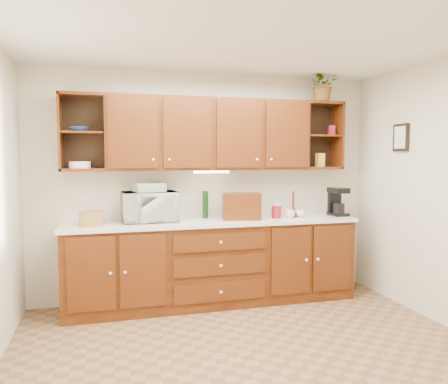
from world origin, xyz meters
TOP-DOWN VIEW (x-y plane):
  - floor at (0.00, 0.00)m, footprint 4.00×4.00m
  - ceiling at (0.00, 0.00)m, footprint 4.00×4.00m
  - back_wall at (0.00, 1.75)m, footprint 4.00×0.00m
  - base_cabinets at (0.00, 1.45)m, footprint 3.20×0.60m
  - countertop at (0.00, 1.44)m, footprint 3.24×0.64m
  - upper_cabinets at (0.01, 1.59)m, footprint 3.20×0.33m
  - undercabinet_light at (0.00, 1.53)m, footprint 0.40×0.05m
  - framed_picture at (1.98, 0.90)m, footprint 0.03×0.24m
  - wicker_basket at (-1.29, 1.38)m, footprint 0.32×0.32m
  - microwave at (-0.69, 1.52)m, footprint 0.60×0.42m
  - towel_stack at (-0.69, 1.52)m, footprint 0.35×0.29m
  - wine_bottle at (-0.05, 1.61)m, footprint 0.07×0.07m
  - woven_tray at (-0.65, 1.69)m, footprint 0.32×0.14m
  - bread_box at (0.32, 1.42)m, footprint 0.47×0.35m
  - mug_tree at (0.96, 1.45)m, footprint 0.28×0.27m
  - canister_red at (0.73, 1.41)m, footprint 0.13×0.13m
  - canister_white at (0.78, 1.50)m, footprint 0.09×0.09m
  - canister_yellow at (1.04, 1.48)m, footprint 0.12×0.12m
  - coffee_maker at (1.52, 1.42)m, footprint 0.19×0.24m
  - bowl_stack at (-1.39, 1.55)m, footprint 0.24×0.24m
  - plate_stack at (-1.40, 1.57)m, footprint 0.29×0.29m
  - pantry_box_yellow at (1.35, 1.55)m, footprint 0.10×0.08m
  - pantry_box_red at (1.50, 1.56)m, footprint 0.09×0.08m
  - potted_plant at (1.36, 1.53)m, footprint 0.39×0.35m

SIDE VIEW (x-z plane):
  - floor at x=0.00m, z-range 0.00..0.00m
  - base_cabinets at x=0.00m, z-range 0.00..0.90m
  - countertop at x=0.00m, z-range 0.90..0.94m
  - woven_tray at x=-0.65m, z-range 0.80..1.10m
  - mug_tree at x=0.96m, z-range 0.84..1.14m
  - canister_yellow at x=1.04m, z-range 0.94..1.05m
  - canister_red at x=0.73m, z-range 0.94..1.08m
  - wicker_basket at x=-1.29m, z-range 0.94..1.09m
  - canister_white at x=0.78m, z-range 0.94..1.11m
  - bread_box at x=0.32m, z-range 0.94..1.23m
  - wine_bottle at x=-0.05m, z-range 0.94..1.25m
  - coffee_maker at x=1.52m, z-range 0.93..1.27m
  - microwave at x=-0.69m, z-range 0.94..1.26m
  - back_wall at x=0.00m, z-range -0.70..3.30m
  - towel_stack at x=-0.69m, z-range 1.26..1.36m
  - undercabinet_light at x=0.00m, z-range 1.46..1.48m
  - plate_stack at x=-1.40m, z-range 1.52..1.59m
  - pantry_box_yellow at x=1.35m, z-range 1.52..1.68m
  - framed_picture at x=1.98m, z-range 1.70..2.00m
  - upper_cabinets at x=0.01m, z-range 1.49..2.29m
  - bowl_stack at x=-1.39m, z-range 1.90..1.95m
  - pantry_box_red at x=1.50m, z-range 1.90..2.01m
  - potted_plant at x=1.36m, z-range 2.29..2.68m
  - ceiling at x=0.00m, z-range 2.60..2.60m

